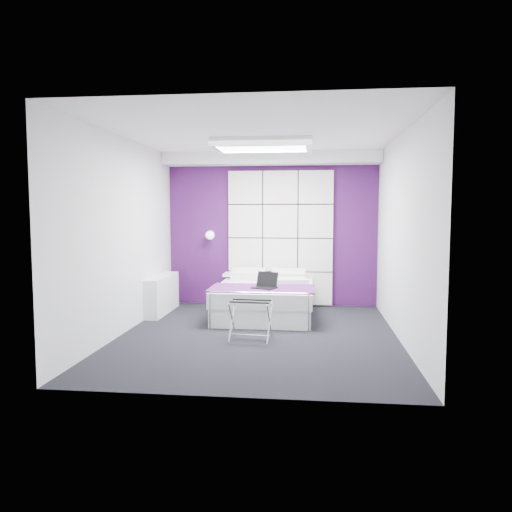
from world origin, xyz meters
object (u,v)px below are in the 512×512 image
Objects in this scene: bed at (265,299)px; nightstand at (237,274)px; wall_lamp at (210,235)px; laptop at (265,284)px; radiator at (162,294)px; luggage_rack at (251,320)px.

nightstand is (-0.55, 0.80, 0.27)m from bed.
wall_lamp is 1.63m from bed.
bed is 4.08× the size of nightstand.
wall_lamp is at bearing 175.14° from nightstand.
laptop reaches higher than bed.
laptop reaches higher than radiator.
bed is 3.63× the size of luggage_rack.
radiator reaches higher than nightstand.
bed is at bearing -55.23° from nightstand.
laptop is (0.09, 0.94, 0.32)m from luggage_rack.
wall_lamp is 1.35m from radiator.
bed is 1.42m from luggage_rack.
wall_lamp reaches higher than bed.
wall_lamp is 0.34× the size of nightstand.
wall_lamp is at bearing 140.71° from bed.
radiator is (-0.64, -0.76, -0.92)m from wall_lamp.
bed reaches higher than nightstand.
wall_lamp is 0.45× the size of laptop.
bed is (1.66, -0.08, -0.03)m from radiator.
nightstand is at bearing 124.77° from bed.
luggage_rack is at bearing -77.15° from nightstand.
nightstand is at bearing 138.75° from laptop.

